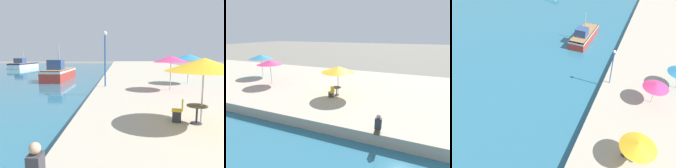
% 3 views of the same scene
% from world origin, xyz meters
% --- Properties ---
extents(quay_promenade, '(16.00, 90.00, 0.78)m').
position_xyz_m(quay_promenade, '(8.00, 37.00, 0.39)').
color(quay_promenade, '#B2A893').
rests_on(quay_promenade, ground_plane).
extents(fishing_boat_near, '(2.77, 8.20, 4.77)m').
position_xyz_m(fishing_boat_near, '(-6.07, 31.62, 0.98)').
color(fishing_boat_near, red).
rests_on(fishing_boat_near, water_basin).
extents(fishing_boat_mid, '(3.86, 9.33, 4.26)m').
position_xyz_m(fishing_boat_mid, '(-20.98, 54.38, 0.88)').
color(fishing_boat_mid, white).
rests_on(fishing_boat_mid, water_basin).
extents(cafe_umbrella_pink, '(2.96, 2.96, 2.60)m').
position_xyz_m(cafe_umbrella_pink, '(5.17, 11.30, 3.12)').
color(cafe_umbrella_pink, '#B7B7B7').
rests_on(cafe_umbrella_pink, quay_promenade).
extents(cafe_umbrella_white, '(2.70, 2.70, 2.58)m').
position_xyz_m(cafe_umbrella_white, '(5.83, 19.50, 3.13)').
color(cafe_umbrella_white, '#B7B7B7').
rests_on(cafe_umbrella_white, quay_promenade).
extents(cafe_umbrella_striped, '(3.00, 3.00, 2.71)m').
position_xyz_m(cafe_umbrella_striped, '(8.29, 23.22, 3.23)').
color(cafe_umbrella_striped, '#B7B7B7').
rests_on(cafe_umbrella_striped, quay_promenade).
extents(cafe_table, '(0.80, 0.80, 0.74)m').
position_xyz_m(cafe_table, '(5.03, 11.39, 1.32)').
color(cafe_table, '#333338').
rests_on(cafe_table, quay_promenade).
extents(cafe_chair_left, '(0.53, 0.51, 0.91)m').
position_xyz_m(cafe_chair_left, '(4.34, 11.59, 1.11)').
color(cafe_chair_left, '#2D2D33').
rests_on(cafe_chair_left, quay_promenade).
extents(lamppost, '(0.36, 0.36, 4.56)m').
position_xyz_m(lamppost, '(0.78, 21.12, 3.88)').
color(lamppost, '#28519E').
rests_on(lamppost, quay_promenade).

